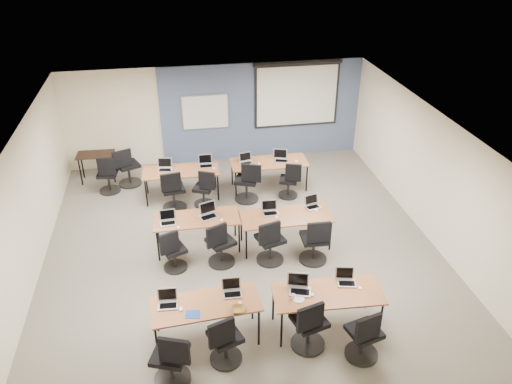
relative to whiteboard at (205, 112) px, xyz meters
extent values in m
cube|color=#6B6354|center=(0.30, -4.43, -1.45)|extent=(8.00, 9.00, 0.02)
cube|color=white|center=(0.30, -4.43, 1.25)|extent=(8.00, 9.00, 0.02)
cube|color=beige|center=(0.30, 0.07, -0.10)|extent=(8.00, 0.04, 2.70)
cube|color=beige|center=(-3.70, -4.43, -0.10)|extent=(0.04, 9.00, 2.70)
cube|color=beige|center=(4.30, -4.43, -0.10)|extent=(0.04, 9.00, 2.70)
cube|color=#3D5977|center=(1.55, 0.04, -0.10)|extent=(5.50, 0.04, 2.70)
cube|color=#A4AAB4|center=(0.00, 0.00, 0.00)|extent=(1.28, 0.02, 0.98)
cube|color=white|center=(0.00, -0.01, 0.00)|extent=(1.20, 0.02, 0.90)
cube|color=black|center=(2.50, -0.02, 0.35)|extent=(2.32, 0.03, 1.82)
cube|color=white|center=(2.50, -0.03, 0.31)|extent=(2.20, 0.02, 1.62)
cylinder|color=black|center=(2.50, -0.03, 1.19)|extent=(2.40, 0.10, 0.10)
cube|color=brown|center=(-0.64, -6.63, -0.73)|extent=(1.73, 0.72, 0.03)
cylinder|color=black|center=(-1.44, -6.93, -1.10)|extent=(0.04, 0.04, 0.70)
cylinder|color=black|center=(0.17, -6.93, -1.10)|extent=(0.04, 0.04, 0.70)
cylinder|color=black|center=(-1.44, -6.33, -1.10)|extent=(0.04, 0.04, 0.70)
cylinder|color=black|center=(0.17, -6.33, -1.10)|extent=(0.04, 0.04, 0.70)
cube|color=olive|center=(1.35, -6.73, -0.73)|extent=(1.79, 0.75, 0.03)
cylinder|color=black|center=(0.51, -7.04, -1.10)|extent=(0.04, 0.04, 0.70)
cylinder|color=black|center=(2.18, -7.04, -1.10)|extent=(0.04, 0.04, 0.70)
cylinder|color=black|center=(0.51, -6.42, -1.10)|extent=(0.04, 0.04, 0.70)
cylinder|color=black|center=(2.18, -6.42, -1.10)|extent=(0.04, 0.04, 0.70)
cube|color=#A56845|center=(-0.58, -4.08, -0.73)|extent=(1.75, 0.73, 0.03)
cylinder|color=black|center=(-1.39, -4.39, -1.10)|extent=(0.04, 0.04, 0.70)
cylinder|color=black|center=(0.23, -4.39, -1.10)|extent=(0.04, 0.04, 0.70)
cylinder|color=black|center=(-1.39, -3.78, -1.10)|extent=(0.04, 0.04, 0.70)
cylinder|color=black|center=(0.23, -3.78, -1.10)|extent=(0.04, 0.04, 0.70)
cube|color=olive|center=(1.21, -4.31, -0.73)|extent=(1.87, 0.78, 0.03)
cylinder|color=black|center=(0.34, -4.64, -1.10)|extent=(0.04, 0.04, 0.70)
cylinder|color=black|center=(2.09, -4.64, -1.10)|extent=(0.04, 0.04, 0.70)
cylinder|color=black|center=(0.34, -3.99, -1.10)|extent=(0.04, 0.04, 0.70)
cylinder|color=black|center=(2.09, -3.99, -1.10)|extent=(0.04, 0.04, 0.70)
cube|color=#A5653A|center=(-0.80, -1.89, -0.73)|extent=(1.81, 0.76, 0.03)
cylinder|color=black|center=(-1.65, -2.21, -1.10)|extent=(0.04, 0.04, 0.70)
cylinder|color=black|center=(0.05, -2.21, -1.10)|extent=(0.04, 0.04, 0.70)
cylinder|color=black|center=(-1.65, -1.58, -1.10)|extent=(0.04, 0.04, 0.70)
cylinder|color=black|center=(0.05, -1.58, -1.10)|extent=(0.04, 0.04, 0.70)
cube|color=brown|center=(1.38, -1.82, -0.73)|extent=(1.90, 0.79, 0.03)
cylinder|color=black|center=(0.49, -2.16, -1.10)|extent=(0.04, 0.04, 0.70)
cylinder|color=black|center=(2.27, -2.16, -1.10)|extent=(0.04, 0.04, 0.70)
cylinder|color=black|center=(0.49, -1.49, -1.10)|extent=(0.04, 0.04, 0.70)
cylinder|color=black|center=(2.27, -1.49, -1.10)|extent=(0.04, 0.04, 0.70)
cube|color=#A9A9A9|center=(-1.22, -6.58, -0.71)|extent=(0.31, 0.22, 0.02)
cube|color=black|center=(-1.22, -6.60, -0.70)|extent=(0.26, 0.13, 0.00)
cube|color=#A9A9A9|center=(-1.22, -6.45, -0.59)|extent=(0.31, 0.06, 0.21)
cube|color=black|center=(-1.22, -6.46, -0.59)|extent=(0.27, 0.04, 0.18)
ellipsoid|color=white|center=(-1.03, -6.70, -0.71)|extent=(0.09, 0.12, 0.04)
cylinder|color=black|center=(-1.24, -7.39, -1.42)|extent=(0.56, 0.56, 0.05)
cylinder|color=black|center=(-1.24, -7.39, -1.20)|extent=(0.06, 0.06, 0.49)
cube|color=black|center=(-1.24, -7.39, -0.92)|extent=(0.49, 0.49, 0.08)
cube|color=black|center=(-1.16, -7.60, -0.64)|extent=(0.45, 0.06, 0.44)
cube|color=#B6B7C4|center=(-0.19, -6.50, -0.71)|extent=(0.31, 0.22, 0.02)
cube|color=black|center=(-0.19, -6.52, -0.70)|extent=(0.26, 0.13, 0.00)
cube|color=#B6B7C4|center=(-0.19, -6.38, -0.59)|extent=(0.31, 0.06, 0.21)
cube|color=black|center=(-0.19, -6.38, -0.59)|extent=(0.27, 0.04, 0.17)
ellipsoid|color=white|center=(-0.10, -6.73, -0.71)|extent=(0.08, 0.10, 0.03)
cylinder|color=black|center=(-0.40, -7.15, -1.42)|extent=(0.51, 0.51, 0.05)
cylinder|color=black|center=(-0.40, -7.15, -1.22)|extent=(0.06, 0.06, 0.46)
cube|color=black|center=(-0.40, -7.15, -0.95)|extent=(0.46, 0.46, 0.08)
cube|color=black|center=(-0.47, -7.34, -0.67)|extent=(0.42, 0.06, 0.44)
cube|color=silver|center=(0.90, -6.63, -0.71)|extent=(0.35, 0.26, 0.02)
cube|color=black|center=(0.90, -6.65, -0.70)|extent=(0.30, 0.15, 0.00)
cube|color=silver|center=(0.90, -6.49, -0.57)|extent=(0.35, 0.06, 0.24)
cube|color=black|center=(0.90, -6.50, -0.57)|extent=(0.31, 0.05, 0.20)
ellipsoid|color=white|center=(1.08, -6.74, -0.71)|extent=(0.09, 0.11, 0.03)
cylinder|color=black|center=(0.94, -7.09, -1.42)|extent=(0.56, 0.56, 0.05)
cylinder|color=black|center=(0.94, -7.09, -1.20)|extent=(0.06, 0.06, 0.49)
cube|color=black|center=(0.94, -7.09, -0.92)|extent=(0.49, 0.49, 0.08)
cube|color=black|center=(0.89, -7.30, -0.64)|extent=(0.45, 0.06, 0.44)
cube|color=#B2B1B5|center=(1.72, -6.57, -0.71)|extent=(0.31, 0.22, 0.02)
cube|color=black|center=(1.72, -6.59, -0.70)|extent=(0.26, 0.13, 0.00)
cube|color=#B2B1B5|center=(1.72, -6.44, -0.59)|extent=(0.31, 0.06, 0.21)
cube|color=black|center=(1.72, -6.45, -0.59)|extent=(0.27, 0.04, 0.17)
ellipsoid|color=white|center=(1.90, -6.72, -0.71)|extent=(0.08, 0.10, 0.03)
cylinder|color=black|center=(1.72, -7.44, -1.42)|extent=(0.53, 0.53, 0.05)
cylinder|color=black|center=(1.72, -7.44, -1.22)|extent=(0.06, 0.06, 0.47)
cube|color=black|center=(1.72, -7.44, -0.94)|extent=(0.47, 0.47, 0.08)
cube|color=black|center=(1.67, -7.65, -0.66)|extent=(0.43, 0.06, 0.44)
cube|color=silver|center=(-1.16, -4.19, -0.71)|extent=(0.32, 0.23, 0.02)
cube|color=black|center=(-1.16, -4.21, -0.70)|extent=(0.27, 0.13, 0.00)
cube|color=silver|center=(-1.16, -4.06, -0.59)|extent=(0.32, 0.06, 0.22)
cube|color=black|center=(-1.16, -4.07, -0.59)|extent=(0.28, 0.04, 0.18)
ellipsoid|color=white|center=(-0.97, -4.38, -0.71)|extent=(0.08, 0.11, 0.03)
cylinder|color=black|center=(-1.09, -4.69, -1.42)|extent=(0.47, 0.47, 0.05)
cylinder|color=black|center=(-1.09, -4.69, -1.24)|extent=(0.06, 0.06, 0.41)
cube|color=black|center=(-1.09, -4.69, -1.00)|extent=(0.41, 0.41, 0.08)
cube|color=black|center=(-1.16, -4.87, -0.72)|extent=(0.38, 0.06, 0.44)
cube|color=silver|center=(-0.34, -4.10, -0.71)|extent=(0.35, 0.26, 0.02)
cube|color=black|center=(-0.34, -4.12, -0.70)|extent=(0.30, 0.15, 0.00)
cube|color=silver|center=(-0.34, -3.96, -0.57)|extent=(0.35, 0.07, 0.24)
cube|color=black|center=(-0.34, -3.97, -0.57)|extent=(0.31, 0.05, 0.20)
ellipsoid|color=white|center=(-0.10, -4.27, -0.71)|extent=(0.09, 0.11, 0.03)
cylinder|color=black|center=(-0.17, -4.68, -1.42)|extent=(0.54, 0.54, 0.05)
cylinder|color=black|center=(-0.17, -4.68, -1.21)|extent=(0.06, 0.06, 0.47)
cube|color=black|center=(-0.17, -4.68, -0.94)|extent=(0.47, 0.47, 0.08)
cube|color=black|center=(-0.26, -4.87, -0.66)|extent=(0.43, 0.06, 0.44)
cube|color=#AAAAB0|center=(0.92, -4.19, -0.71)|extent=(0.32, 0.23, 0.02)
cube|color=black|center=(0.92, -4.21, -0.70)|extent=(0.27, 0.14, 0.00)
cube|color=#AAAAB0|center=(0.92, -4.07, -0.59)|extent=(0.32, 0.06, 0.22)
cube|color=black|center=(0.92, -4.07, -0.59)|extent=(0.28, 0.04, 0.18)
ellipsoid|color=white|center=(1.01, -4.36, -0.71)|extent=(0.08, 0.10, 0.03)
cylinder|color=black|center=(0.80, -4.78, -1.42)|extent=(0.55, 0.55, 0.05)
cylinder|color=black|center=(0.80, -4.78, -1.21)|extent=(0.06, 0.06, 0.49)
cube|color=black|center=(0.80, -4.78, -0.92)|extent=(0.49, 0.49, 0.08)
cube|color=black|center=(0.73, -4.99, -0.64)|extent=(0.45, 0.06, 0.44)
cube|color=#BEBEBE|center=(1.84, -4.10, -0.71)|extent=(0.30, 0.22, 0.02)
cube|color=black|center=(1.84, -4.12, -0.70)|extent=(0.26, 0.13, 0.00)
cube|color=#BEBEBE|center=(1.84, -3.98, -0.59)|extent=(0.30, 0.06, 0.21)
cube|color=black|center=(1.84, -3.99, -0.59)|extent=(0.27, 0.04, 0.17)
ellipsoid|color=white|center=(1.87, -4.25, -0.71)|extent=(0.08, 0.11, 0.03)
cylinder|color=black|center=(1.65, -4.92, -1.42)|extent=(0.56, 0.56, 0.05)
cylinder|color=black|center=(1.65, -4.92, -1.20)|extent=(0.06, 0.06, 0.50)
cube|color=black|center=(1.65, -4.92, -0.91)|extent=(0.50, 0.50, 0.08)
cube|color=black|center=(1.66, -5.14, -0.63)|extent=(0.45, 0.06, 0.44)
cube|color=#AAABB1|center=(-1.16, -1.83, -0.71)|extent=(0.34, 0.25, 0.02)
cube|color=black|center=(-1.16, -1.85, -0.70)|extent=(0.29, 0.15, 0.00)
cube|color=#AAABB1|center=(-1.16, -1.69, -0.58)|extent=(0.34, 0.06, 0.24)
cube|color=black|center=(-1.16, -1.70, -0.58)|extent=(0.30, 0.05, 0.19)
ellipsoid|color=white|center=(-1.02, -1.85, -0.71)|extent=(0.08, 0.10, 0.03)
cylinder|color=black|center=(-1.02, -2.40, -1.42)|extent=(0.57, 0.57, 0.05)
cylinder|color=black|center=(-1.02, -2.40, -1.20)|extent=(0.06, 0.06, 0.50)
cube|color=black|center=(-1.02, -2.40, -0.91)|extent=(0.50, 0.50, 0.08)
cube|color=black|center=(-1.05, -2.63, -0.63)|extent=(0.46, 0.06, 0.44)
cube|color=#B3B3B3|center=(-0.18, -1.79, -0.71)|extent=(0.34, 0.24, 0.02)
cube|color=black|center=(-0.18, -1.81, -0.70)|extent=(0.29, 0.14, 0.00)
cube|color=#B3B3B3|center=(-0.18, -1.66, -0.58)|extent=(0.34, 0.06, 0.23)
cube|color=black|center=(-0.18, -1.67, -0.58)|extent=(0.30, 0.04, 0.19)
ellipsoid|color=white|center=(-0.01, -1.94, -0.71)|extent=(0.08, 0.11, 0.03)
cylinder|color=black|center=(-0.31, -2.37, -1.42)|extent=(0.48, 0.48, 0.05)
cylinder|color=black|center=(-0.31, -2.37, -1.24)|extent=(0.06, 0.06, 0.42)
cube|color=black|center=(-0.31, -2.37, -0.99)|extent=(0.42, 0.42, 0.08)
cube|color=black|center=(-0.23, -2.55, -0.71)|extent=(0.39, 0.06, 0.44)
cube|color=silver|center=(0.80, -1.81, -0.71)|extent=(0.31, 0.23, 0.02)
cube|color=black|center=(0.80, -1.83, -0.70)|extent=(0.27, 0.13, 0.00)
cube|color=silver|center=(0.80, -1.69, -0.59)|extent=(0.31, 0.06, 0.22)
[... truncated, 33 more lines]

